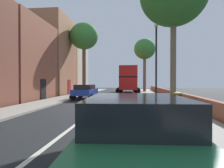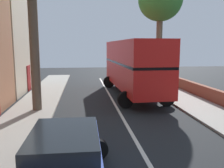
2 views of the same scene
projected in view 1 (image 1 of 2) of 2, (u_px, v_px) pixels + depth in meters
The scene contains 12 objects.
ground_plane at pixel (100, 106), 14.75m from camera, with size 84.00×84.00×0.00m, color black.
road_centre_line at pixel (100, 106), 14.75m from camera, with size 0.16×54.00×0.01m, color silver.
sidewalk_left at pixel (39, 104), 15.27m from camera, with size 2.60×60.00×0.12m, color #9E998E.
sidewalk_right at pixel (166, 106), 14.23m from camera, with size 2.60×60.00×0.12m, color #9E998E.
boundary_wall_right at pixel (188, 101), 14.06m from camera, with size 0.36×54.00×0.93m, color brown.
double_decker_bus at pixel (128, 78), 31.39m from camera, with size 3.77×10.86×4.06m.
parked_car_blue_left_0 at pixel (85, 91), 20.35m from camera, with size 2.56×4.49×1.53m.
parked_car_green_right_1 at pixel (136, 134), 3.48m from camera, with size 2.55×3.98×1.61m.
street_tree_right_1 at pixel (145, 50), 33.55m from camera, with size 3.67×3.67×9.16m.
street_tree_left_2 at pixel (84, 37), 28.07m from camera, with size 4.10×4.10×10.23m.
lamppost_right at pixel (156, 57), 15.26m from camera, with size 0.32×0.32×6.31m.
litter_bin_right at pixel (178, 101), 12.32m from camera, with size 0.55×0.55×1.04m.
Camera 1 is at (2.45, -14.55, 1.88)m, focal length 31.04 mm.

